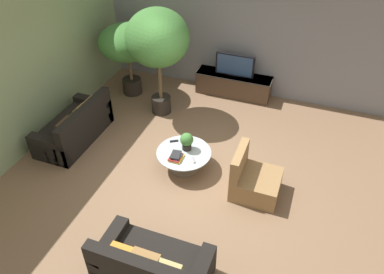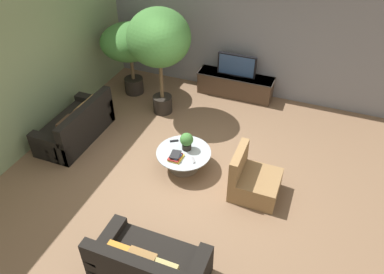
{
  "view_description": "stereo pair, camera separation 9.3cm",
  "coord_description": "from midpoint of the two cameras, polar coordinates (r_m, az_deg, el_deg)",
  "views": [
    {
      "loc": [
        1.86,
        -4.81,
        4.83
      ],
      "look_at": [
        -0.06,
        0.33,
        0.55
      ],
      "focal_mm": 35.0,
      "sensor_mm": 36.0,
      "label": 1
    },
    {
      "loc": [
        1.95,
        -4.78,
        4.83
      ],
      "look_at": [
        -0.06,
        0.33,
        0.55
      ],
      "focal_mm": 35.0,
      "sensor_mm": 36.0,
      "label": 2
    }
  ],
  "objects": [
    {
      "name": "couch_by_wall",
      "position": [
        8.0,
        -17.67,
        1.38
      ],
      "size": [
        0.84,
        1.71,
        0.84
      ],
      "rotation": [
        0.0,
        0.0,
        -1.57
      ],
      "color": "black",
      "rests_on": "ground"
    },
    {
      "name": "ground_plane",
      "position": [
        7.07,
        -0.86,
        -5.16
      ],
      "size": [
        24.0,
        24.0,
        0.0
      ],
      "primitive_type": "plane",
      "color": "brown"
    },
    {
      "name": "armchair_wicker",
      "position": [
        6.57,
        8.93,
        -6.55
      ],
      "size": [
        0.8,
        0.76,
        0.86
      ],
      "rotation": [
        0.0,
        0.0,
        1.57
      ],
      "color": "olive",
      "rests_on": "ground"
    },
    {
      "name": "potted_palm_corner",
      "position": [
        7.83,
        -5.62,
        14.42
      ],
      "size": [
        1.31,
        1.31,
        2.37
      ],
      "color": "black",
      "rests_on": "ground"
    },
    {
      "name": "potted_palm_tall",
      "position": [
        8.88,
        -10.09,
        13.7
      ],
      "size": [
        1.33,
        1.33,
        1.73
      ],
      "color": "black",
      "rests_on": "ground"
    },
    {
      "name": "couch_near_entry",
      "position": [
        5.43,
        -6.63,
        -19.14
      ],
      "size": [
        1.55,
        0.84,
        0.84
      ],
      "rotation": [
        0.0,
        0.0,
        3.14
      ],
      "color": "black",
      "rests_on": "ground"
    },
    {
      "name": "remote_silver",
      "position": [
        6.7,
        -0.13,
        -3.53
      ],
      "size": [
        0.12,
        0.16,
        0.02
      ],
      "primitive_type": "cube",
      "rotation": [
        0.0,
        0.0,
        0.56
      ],
      "color": "gray",
      "rests_on": "coffee_table"
    },
    {
      "name": "book_stack",
      "position": [
        6.72,
        -2.87,
        -3.03
      ],
      "size": [
        0.24,
        0.27,
        0.1
      ],
      "color": "gold",
      "rests_on": "coffee_table"
    },
    {
      "name": "remote_black",
      "position": [
        7.13,
        -3.12,
        -0.62
      ],
      "size": [
        0.16,
        0.12,
        0.02
      ],
      "primitive_type": "cube",
      "rotation": [
        0.0,
        0.0,
        -1.01
      ],
      "color": "black",
      "rests_on": "coffee_table"
    },
    {
      "name": "coffee_table",
      "position": [
        6.96,
        -1.63,
        -3.02
      ],
      "size": [
        1.01,
        1.01,
        0.38
      ],
      "color": "#756656",
      "rests_on": "ground"
    },
    {
      "name": "potted_plant_tabletop",
      "position": [
        6.83,
        -1.2,
        -0.58
      ],
      "size": [
        0.25,
        0.25,
        0.35
      ],
      "color": "black",
      "rests_on": "coffee_table"
    },
    {
      "name": "media_console",
      "position": [
        9.17,
        6.04,
        7.97
      ],
      "size": [
        1.82,
        0.5,
        0.54
      ],
      "color": "#473323",
      "rests_on": "ground"
    },
    {
      "name": "television",
      "position": [
        8.92,
        6.26,
        10.84
      ],
      "size": [
        0.91,
        0.13,
        0.53
      ],
      "color": "black",
      "rests_on": "media_console"
    },
    {
      "name": "back_wall_stone",
      "position": [
        8.92,
        6.93,
        15.78
      ],
      "size": [
        7.4,
        0.12,
        3.0
      ],
      "primitive_type": "cube",
      "color": "slate",
      "rests_on": "ground"
    },
    {
      "name": "side_wall_left",
      "position": [
        7.92,
        -23.33,
        9.92
      ],
      "size": [
        0.12,
        7.4,
        3.0
      ],
      "primitive_type": "cube",
      "color": "gray",
      "rests_on": "ground"
    }
  ]
}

